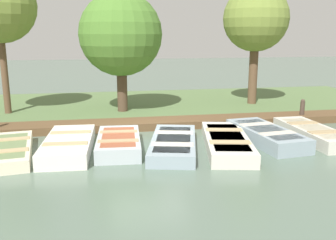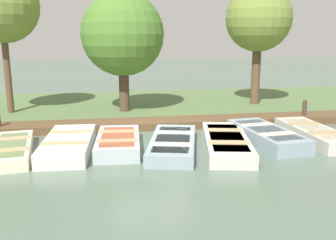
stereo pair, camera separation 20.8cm
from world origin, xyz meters
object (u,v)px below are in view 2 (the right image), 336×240
object	(u,v)px
rowboat_1	(68,144)
rowboat_6	(314,134)
rowboat_5	(266,135)
park_tree_left	(123,35)
rowboat_0	(12,149)
rowboat_2	(118,142)
rowboat_4	(226,142)
park_tree_far_left	(1,6)
mooring_post_far	(304,111)
rowboat_3	(173,144)
park_tree_center	(259,20)

from	to	relation	value
rowboat_1	rowboat_6	size ratio (longest dim) A/B	0.99
rowboat_5	park_tree_left	xyz separation A→B (m)	(-4.77, -4.03, 2.96)
park_tree_left	rowboat_0	bearing A→B (deg)	-34.06
rowboat_2	rowboat_5	size ratio (longest dim) A/B	0.84
rowboat_1	park_tree_left	size ratio (longest dim) A/B	0.66
rowboat_4	park_tree_left	size ratio (longest dim) A/B	0.77
rowboat_0	park_tree_left	size ratio (longest dim) A/B	0.64
rowboat_5	rowboat_4	bearing A→B (deg)	-80.18
rowboat_2	rowboat_4	bearing A→B (deg)	85.78
rowboat_0	rowboat_6	size ratio (longest dim) A/B	0.97
rowboat_1	park_tree_far_left	xyz separation A→B (m)	(-5.09, -2.69, 4.03)
park_tree_far_left	park_tree_left	bearing A→B (deg)	85.23
mooring_post_far	rowboat_5	bearing A→B (deg)	-47.17
rowboat_5	park_tree_far_left	world-z (taller)	park_tree_far_left
rowboat_3	rowboat_6	xyz separation A→B (m)	(-0.31, 4.49, 0.02)
rowboat_3	rowboat_4	size ratio (longest dim) A/B	0.93
rowboat_3	park_tree_center	size ratio (longest dim) A/B	0.66
rowboat_5	mooring_post_far	world-z (taller)	mooring_post_far
park_tree_left	rowboat_3	bearing A→B (deg)	12.47
park_tree_far_left	park_tree_left	size ratio (longest dim) A/B	1.17
rowboat_2	park_tree_far_left	xyz separation A→B (m)	(-5.14, -4.07, 4.03)
rowboat_1	rowboat_4	xyz separation A→B (m)	(0.47, 4.42, -0.01)
rowboat_2	park_tree_far_left	world-z (taller)	park_tree_far_left
rowboat_4	park_tree_left	bearing A→B (deg)	-141.43
rowboat_0	park_tree_left	bearing A→B (deg)	137.83
rowboat_0	rowboat_5	world-z (taller)	rowboat_5
rowboat_2	mooring_post_far	world-z (taller)	mooring_post_far
park_tree_far_left	rowboat_4	bearing A→B (deg)	51.99
rowboat_0	rowboat_5	xyz separation A→B (m)	(-0.06, 7.30, 0.05)
rowboat_2	park_tree_far_left	bearing A→B (deg)	-137.83
rowboat_0	mooring_post_far	bearing A→B (deg)	95.50
park_tree_left	park_tree_center	bearing A→B (deg)	96.69
rowboat_4	rowboat_5	world-z (taller)	rowboat_5
rowboat_4	rowboat_5	xyz separation A→B (m)	(-0.42, 1.40, 0.02)
rowboat_5	park_tree_left	size ratio (longest dim) A/B	0.66
park_tree_left	park_tree_far_left	bearing A→B (deg)	-94.77
park_tree_left	park_tree_center	world-z (taller)	park_tree_center
rowboat_1	mooring_post_far	distance (m)	8.60
rowboat_0	rowboat_4	world-z (taller)	rowboat_4
rowboat_4	mooring_post_far	bearing A→B (deg)	136.72
rowboat_0	park_tree_center	distance (m)	11.26
park_tree_far_left	rowboat_3	bearing A→B (deg)	45.98
rowboat_2	park_tree_center	xyz separation A→B (m)	(-5.45, 6.26, 3.61)
rowboat_3	mooring_post_far	xyz separation A→B (m)	(-2.57, 5.40, 0.26)
park_tree_far_left	park_tree_left	distance (m)	4.62
rowboat_3	park_tree_center	world-z (taller)	park_tree_center
rowboat_2	rowboat_5	bearing A→B (deg)	93.67
rowboat_3	rowboat_4	world-z (taller)	rowboat_4
rowboat_2	rowboat_6	world-z (taller)	rowboat_2
rowboat_3	mooring_post_far	world-z (taller)	mooring_post_far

